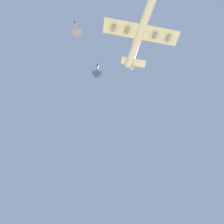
% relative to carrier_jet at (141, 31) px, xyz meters
% --- Properties ---
extents(carrier_jet, '(55.47, 66.85, 20.56)m').
position_rel_carrier_jet_xyz_m(carrier_jet, '(0.00, 0.00, 0.00)').
color(carrier_jet, white).
extents(chase_jet_right_wing, '(13.74, 11.75, 4.00)m').
position_rel_carrier_jet_xyz_m(chase_jet_right_wing, '(33.55, -45.91, 26.95)').
color(chase_jet_right_wing, '#999EA3').
extents(chase_jet_trailing, '(11.32, 14.01, 4.00)m').
position_rel_carrier_jet_xyz_m(chase_jet_trailing, '(2.30, -50.45, -4.25)').
color(chase_jet_trailing, '#38478C').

